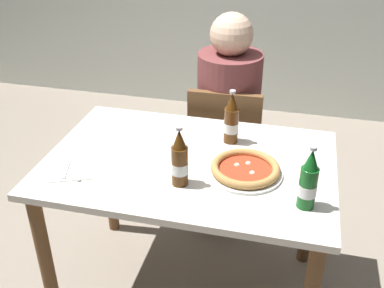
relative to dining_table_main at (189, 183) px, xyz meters
name	(u,v)px	position (x,y,z in m)	size (l,w,h in m)	color
ground_plane	(190,287)	(0.00, 0.00, -0.64)	(8.00, 8.00, 0.00)	gray
dining_table_main	(189,183)	(0.00, 0.00, 0.00)	(1.20, 0.80, 0.75)	silver
chair_behind_table	(226,146)	(0.06, 0.61, -0.15)	(0.41, 0.41, 0.85)	brown
diner_seated	(228,126)	(0.05, 0.66, -0.05)	(0.34, 0.34, 1.21)	#2D3342
pizza_margherita_near	(245,169)	(0.24, -0.05, 0.14)	(0.30, 0.30, 0.04)	white
beer_bottle_left	(180,161)	(0.01, -0.17, 0.22)	(0.07, 0.07, 0.25)	#512D0F
beer_bottle_center	(231,121)	(0.14, 0.20, 0.22)	(0.07, 0.07, 0.25)	#512D0F
beer_bottle_right	(308,182)	(0.48, -0.20, 0.22)	(0.07, 0.07, 0.25)	#14591E
napkin_with_cutlery	(72,168)	(-0.45, -0.18, 0.12)	(0.24, 0.24, 0.01)	white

